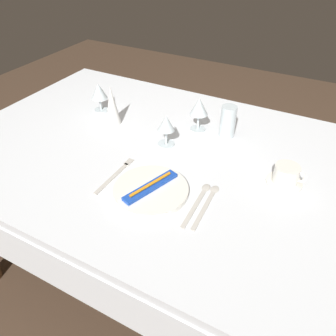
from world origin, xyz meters
TOP-DOWN VIEW (x-y plane):
  - ground_plane at (0.00, 0.00)m, footprint 6.00×6.00m
  - dining_table at (0.00, 0.00)m, footprint 1.80×1.11m
  - dinner_plate at (0.02, -0.23)m, footprint 0.25×0.25m
  - toothbrush_package at (0.02, -0.23)m, footprint 0.10×0.21m
  - fork_outer at (-0.14, -0.20)m, footprint 0.02×0.22m
  - spoon_soup at (0.17, -0.19)m, footprint 0.03×0.22m
  - spoon_dessert at (0.20, -0.18)m, footprint 0.03×0.22m
  - saucer_left at (0.40, 0.03)m, footprint 0.12×0.12m
  - coffee_cup_left at (0.40, 0.03)m, footprint 0.11×0.08m
  - wine_glass_centre at (-0.01, 0.22)m, footprint 0.08×0.08m
  - wine_glass_left at (-0.48, 0.16)m, footprint 0.07×0.07m
  - wine_glass_right at (-0.07, 0.05)m, footprint 0.07×0.07m
  - drink_tumbler at (0.11, 0.23)m, footprint 0.06×0.06m
  - napkin_folded at (-0.36, 0.09)m, footprint 0.07×0.07m

SIDE VIEW (x-z plane):
  - ground_plane at x=0.00m, z-range 0.00..0.00m
  - dining_table at x=0.00m, z-range 0.29..1.03m
  - fork_outer at x=-0.14m, z-range 0.74..0.74m
  - spoon_dessert at x=0.20m, z-range 0.74..0.75m
  - spoon_soup at x=0.17m, z-range 0.74..0.75m
  - saucer_left at x=0.40m, z-range 0.74..0.75m
  - dinner_plate at x=0.02m, z-range 0.74..0.76m
  - toothbrush_package at x=0.02m, z-range 0.75..0.78m
  - coffee_cup_left at x=0.40m, z-range 0.75..0.81m
  - drink_tumbler at x=0.11m, z-range 0.73..0.86m
  - napkin_folded at x=-0.36m, z-range 0.74..0.91m
  - wine_glass_right at x=-0.07m, z-range 0.77..0.89m
  - wine_glass_left at x=-0.48m, z-range 0.77..0.90m
  - wine_glass_centre at x=-0.01m, z-range 0.77..0.92m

